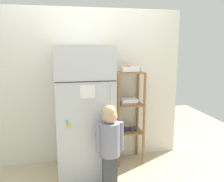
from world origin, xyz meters
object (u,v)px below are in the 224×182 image
Objects in this scene: refrigerator at (84,111)px; pantry_shelf_unit at (128,110)px; child_standing at (110,139)px; fruit_bin at (129,69)px.

pantry_shelf_unit is (0.63, 0.15, -0.07)m from refrigerator.
refrigerator is 1.65× the size of child_standing.
fruit_bin is (0.62, 0.14, 0.51)m from refrigerator.
child_standing is at bearing -122.65° from pantry_shelf_unit.
refrigerator is 0.65m from pantry_shelf_unit.
pantry_shelf_unit is at bearing 57.35° from child_standing.
child_standing is (0.24, -0.46, -0.22)m from refrigerator.
refrigerator is 0.81m from fruit_bin.
child_standing is 0.74m from pantry_shelf_unit.
child_standing is at bearing -62.51° from refrigerator.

